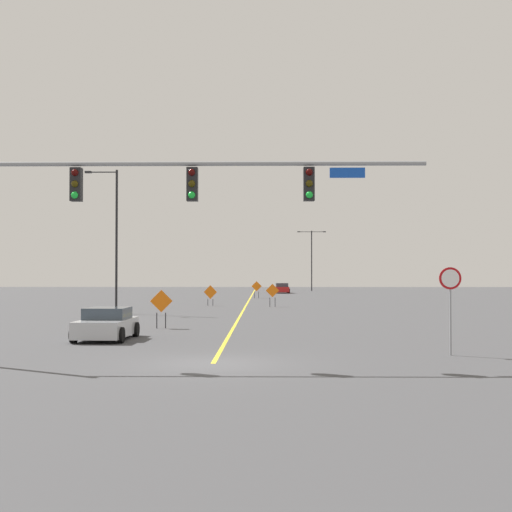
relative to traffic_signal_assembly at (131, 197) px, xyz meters
name	(u,v)px	position (x,y,z in m)	size (l,w,h in m)	color
ground	(213,364)	(2.56, 0.02, -5.18)	(211.89, 211.89, 0.00)	#444447
road_centre_stripe	(251,296)	(2.56, 58.88, -5.17)	(0.16, 117.72, 0.01)	yellow
traffic_signal_assembly	(131,197)	(0.00, 0.00, 0.00)	(14.66, 0.44, 6.75)	gray
stop_sign	(450,293)	(10.50, 2.19, -3.07)	(0.76, 0.07, 3.01)	gray
street_lamp_near_right	(114,235)	(-6.13, 25.17, 0.21)	(2.27, 0.24, 9.83)	black
street_lamp_mid_left	(312,255)	(11.10, 80.08, 0.12)	(4.25, 0.24, 8.95)	black
construction_sign_median_far	(161,304)	(-1.06, 13.11, -3.93)	(1.11, 0.29, 1.94)	orange
construction_sign_left_shoulder	(272,292)	(4.77, 34.15, -3.98)	(1.09, 0.16, 1.87)	orange
construction_sign_median_near	(210,293)	(-0.41, 35.86, -4.11)	(1.13, 0.30, 1.72)	orange
construction_sign_right_lane	(257,287)	(3.26, 52.12, -4.01)	(1.10, 0.15, 1.84)	orange
car_silver_mid	(106,325)	(-2.50, 7.44, -4.55)	(2.22, 3.97, 1.34)	#B7BABF
car_red_passing	(282,288)	(6.38, 69.84, -4.54)	(2.14, 4.42, 1.34)	red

